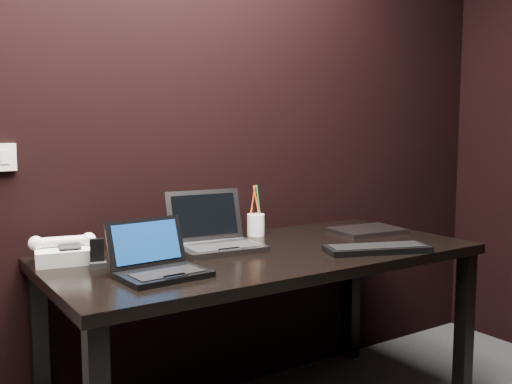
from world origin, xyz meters
TOP-DOWN VIEW (x-y plane):
  - wall_back at (0.00, 1.80)m, footprint 4.00×0.00m
  - desk at (0.30, 1.40)m, footprint 1.70×0.80m
  - netbook at (-0.21, 1.27)m, footprint 0.30×0.27m
  - silver_laptop at (0.15, 1.53)m, footprint 0.35×0.32m
  - ext_keyboard at (0.65, 1.14)m, footprint 0.44×0.28m
  - closed_laptop at (0.91, 1.46)m, footprint 0.34×0.26m
  - desk_phone at (-0.43, 1.63)m, footprint 0.24×0.21m
  - mobile_phone at (-0.35, 1.49)m, footprint 0.07×0.06m
  - pen_cup at (0.44, 1.69)m, footprint 0.10×0.10m

SIDE VIEW (x-z plane):
  - desk at x=0.30m, z-range 0.29..1.03m
  - closed_laptop at x=0.91m, z-range 0.74..0.76m
  - ext_keyboard at x=0.65m, z-range 0.74..0.77m
  - netbook at x=-0.21m, z-range 0.69..0.87m
  - mobile_phone at x=-0.35m, z-range 0.73..0.83m
  - desk_phone at x=-0.43m, z-range 0.72..0.84m
  - silver_laptop at x=0.15m, z-range 0.67..0.90m
  - pen_cup at x=0.44m, z-range 0.68..0.91m
  - wall_back at x=0.00m, z-range -0.70..3.30m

